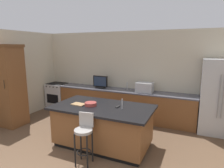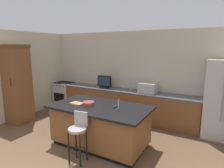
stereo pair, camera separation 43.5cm
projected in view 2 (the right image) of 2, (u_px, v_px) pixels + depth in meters
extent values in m
cube|color=beige|center=(134.00, 74.00, 6.08)|extent=(6.54, 0.12, 2.68)
cube|color=beige|center=(12.00, 76.00, 5.76)|extent=(0.12, 4.60, 2.68)
cube|color=brown|center=(126.00, 105.00, 5.97)|extent=(4.30, 0.60, 0.85)
cube|color=#4C4C56|center=(126.00, 91.00, 5.88)|extent=(4.33, 0.62, 0.04)
cube|color=black|center=(100.00, 142.00, 4.39)|extent=(1.95, 0.98, 0.09)
cube|color=brown|center=(100.00, 124.00, 4.31)|extent=(2.03, 1.06, 0.78)
cube|color=black|center=(100.00, 107.00, 4.23)|extent=(2.19, 1.22, 0.04)
cube|color=#B7BABF|center=(224.00, 100.00, 4.57)|extent=(0.87, 0.68, 1.90)
cylinder|color=gray|center=(223.00, 99.00, 4.26)|extent=(0.02, 0.02, 1.05)
cube|color=#B7BABF|center=(65.00, 95.00, 7.18)|extent=(0.71, 0.60, 0.89)
cube|color=black|center=(59.00, 97.00, 6.93)|extent=(0.49, 0.01, 0.32)
cube|color=black|center=(64.00, 83.00, 7.09)|extent=(0.63, 0.50, 0.02)
cylinder|color=black|center=(54.00, 85.00, 6.95)|extent=(0.04, 0.03, 0.04)
cylinder|color=black|center=(57.00, 86.00, 6.87)|extent=(0.04, 0.03, 0.04)
cylinder|color=black|center=(60.00, 86.00, 6.80)|extent=(0.04, 0.03, 0.04)
cylinder|color=black|center=(63.00, 87.00, 6.72)|extent=(0.04, 0.03, 0.04)
cube|color=brown|center=(17.00, 84.00, 5.55)|extent=(0.57, 0.59, 2.26)
cube|color=brown|center=(14.00, 46.00, 5.34)|extent=(0.61, 0.63, 0.08)
cylinder|color=#332819|center=(10.00, 83.00, 5.17)|extent=(0.02, 0.02, 0.22)
cube|color=#B7BABF|center=(148.00, 88.00, 5.52)|extent=(0.48, 0.36, 0.28)
cube|color=black|center=(104.00, 87.00, 6.19)|extent=(0.29, 0.16, 0.05)
cube|color=black|center=(104.00, 81.00, 6.15)|extent=(0.49, 0.05, 0.35)
cube|color=#1E2D47|center=(104.00, 81.00, 6.13)|extent=(0.43, 0.01, 0.30)
cylinder|color=#B2B2B7|center=(131.00, 86.00, 5.89)|extent=(0.02, 0.02, 0.24)
cylinder|color=#B2B2B7|center=(118.00, 104.00, 3.98)|extent=(0.02, 0.02, 0.22)
cylinder|color=gray|center=(77.00, 130.00, 3.59)|extent=(0.34, 0.34, 0.05)
cube|color=gray|center=(81.00, 118.00, 3.70)|extent=(0.29, 0.07, 0.28)
cylinder|color=black|center=(69.00, 148.00, 3.59)|extent=(0.03, 0.03, 0.64)
cylinder|color=black|center=(80.00, 151.00, 3.50)|extent=(0.03, 0.03, 0.64)
cylinder|color=black|center=(76.00, 142.00, 3.81)|extent=(0.03, 0.03, 0.64)
cylinder|color=black|center=(87.00, 145.00, 3.73)|extent=(0.03, 0.03, 0.64)
torus|color=black|center=(78.00, 150.00, 3.67)|extent=(0.28, 0.28, 0.02)
cylinder|color=#993833|center=(89.00, 103.00, 4.29)|extent=(0.26, 0.26, 0.07)
cube|color=black|center=(81.00, 104.00, 4.33)|extent=(0.12, 0.17, 0.01)
cube|color=black|center=(115.00, 107.00, 4.13)|extent=(0.06, 0.17, 0.02)
cube|color=#A87F51|center=(77.00, 103.00, 4.40)|extent=(0.32, 0.23, 0.02)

